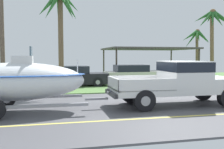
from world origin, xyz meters
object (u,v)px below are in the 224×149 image
object	(u,v)px
palm_tree_far_left	(60,10)
pickup_truck_towing	(183,80)
palm_tree_mid	(214,23)
utility_pole	(2,23)
parked_sedan_far	(133,74)
palm_tree_near_left	(197,40)
parked_sedan_near	(71,76)
carport_awning	(148,49)
boat_on_trailer	(15,81)

from	to	relation	value
palm_tree_far_left	pickup_truck_towing	bearing A→B (deg)	-46.79
palm_tree_mid	utility_pole	size ratio (longest dim) A/B	0.81
pickup_truck_towing	parked_sedan_far	distance (m)	8.86
pickup_truck_towing	utility_pole	size ratio (longest dim) A/B	0.76
parked_sedan_far	pickup_truck_towing	bearing A→B (deg)	-93.99
pickup_truck_towing	palm_tree_far_left	xyz separation A→B (m)	(-4.82, 5.13, 3.56)
palm_tree_near_left	pickup_truck_towing	bearing A→B (deg)	-122.79
parked_sedan_near	utility_pole	distance (m)	5.57
carport_awning	palm_tree_far_left	world-z (taller)	palm_tree_far_left
boat_on_trailer	carport_awning	world-z (taller)	carport_awning
parked_sedan_far	carport_awning	size ratio (longest dim) A/B	0.56
boat_on_trailer	palm_tree_near_left	size ratio (longest dim) A/B	1.25
pickup_truck_towing	boat_on_trailer	world-z (taller)	boat_on_trailer
palm_tree_near_left	palm_tree_mid	bearing A→B (deg)	-108.80
boat_on_trailer	palm_tree_mid	size ratio (longest dim) A/B	1.04
parked_sedan_far	palm_tree_near_left	distance (m)	11.10
carport_awning	utility_pole	size ratio (longest dim) A/B	1.05
palm_tree_mid	carport_awning	bearing A→B (deg)	143.67
parked_sedan_near	parked_sedan_far	size ratio (longest dim) A/B	1.10
boat_on_trailer	palm_tree_mid	distance (m)	17.12
palm_tree_near_left	parked_sedan_far	bearing A→B (deg)	-146.36
parked_sedan_near	carport_awning	world-z (taller)	carport_awning
boat_on_trailer	parked_sedan_near	bearing A→B (deg)	72.21
pickup_truck_towing	carport_awning	size ratio (longest dim) A/B	0.72
palm_tree_near_left	palm_tree_mid	xyz separation A→B (m)	(-1.94, -5.71, 0.94)
parked_sedan_far	palm_tree_far_left	world-z (taller)	palm_tree_far_left
palm_tree_far_left	utility_pole	distance (m)	3.15
boat_on_trailer	utility_pole	world-z (taller)	utility_pole
carport_awning	utility_pole	world-z (taller)	utility_pole
carport_awning	utility_pole	distance (m)	13.27
utility_pole	pickup_truck_towing	bearing A→B (deg)	-31.89
carport_awning	palm_tree_mid	size ratio (longest dim) A/B	1.30
boat_on_trailer	parked_sedan_far	bearing A→B (deg)	50.93
palm_tree_near_left	carport_awning	bearing A→B (deg)	-159.09
parked_sedan_near	carport_awning	xyz separation A→B (m)	(7.21, 4.69, 1.99)
pickup_truck_towing	palm_tree_far_left	bearing A→B (deg)	133.21
palm_tree_far_left	boat_on_trailer	bearing A→B (deg)	-108.68
carport_awning	palm_tree_far_left	xyz separation A→B (m)	(-7.92, -7.17, 1.92)
pickup_truck_towing	carport_awning	bearing A→B (deg)	75.85
palm_tree_mid	parked_sedan_near	bearing A→B (deg)	-173.04
parked_sedan_near	palm_tree_far_left	size ratio (longest dim) A/B	0.81
palm_tree_near_left	palm_tree_mid	size ratio (longest dim) A/B	0.84
palm_tree_far_left	palm_tree_near_left	bearing A→B (deg)	33.88
boat_on_trailer	palm_tree_near_left	distance (m)	21.94
pickup_truck_towing	utility_pole	distance (m)	9.66
palm_tree_near_left	utility_pole	bearing A→B (deg)	-150.42
parked_sedan_far	palm_tree_mid	world-z (taller)	palm_tree_mid
boat_on_trailer	utility_pole	bearing A→B (deg)	104.95
parked_sedan_near	palm_tree_near_left	size ratio (longest dim) A/B	0.97
parked_sedan_far	parked_sedan_near	bearing A→B (deg)	-165.43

